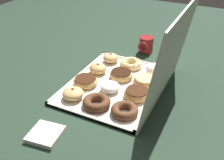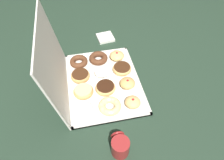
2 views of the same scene
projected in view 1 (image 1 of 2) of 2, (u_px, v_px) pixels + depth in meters
The scene contains 17 objects.
ground_plane at pixel (116, 86), 1.23m from camera, with size 3.00×3.00×0.00m, color #233828.
donut_box at pixel (116, 85), 1.22m from camera, with size 0.53×0.41×0.01m.
box_lid_open at pixel (171, 57), 1.03m from camera, with size 0.53×0.41×0.01m, color silver.
jelly_filled_donut_0 at pixel (111, 58), 1.40m from camera, with size 0.08×0.08×0.05m.
jelly_filled_donut_1 at pixel (98, 68), 1.30m from camera, with size 0.09×0.09×0.05m.
chocolate_frosted_donut_2 at pixel (86, 81), 1.21m from camera, with size 0.11×0.11×0.04m.
jelly_filled_donut_3 at pixel (73, 93), 1.12m from camera, with size 0.09×0.09×0.05m.
cruller_donut_4 at pixel (132, 64), 1.35m from camera, with size 0.12×0.12×0.04m.
chocolate_frosted_donut_5 at pixel (121, 75), 1.26m from camera, with size 0.11×0.11×0.04m.
powdered_filled_donut_6 at pixel (110, 87), 1.16m from camera, with size 0.09×0.09×0.04m.
chocolate_cake_ring_donut_7 at pixel (97, 102), 1.07m from camera, with size 0.12×0.12×0.04m.
powdered_filled_donut_8 at pixel (154, 69), 1.30m from camera, with size 0.08×0.08×0.05m.
glazed_ring_donut_9 at pixel (145, 81), 1.21m from camera, with size 0.11×0.11×0.04m.
chocolate_frosted_donut_10 at pixel (137, 94), 1.12m from camera, with size 0.11×0.11×0.04m.
chocolate_cake_ring_donut_11 at pixel (125, 110), 1.03m from camera, with size 0.11×0.11×0.03m.
coffee_mug at pixel (145, 44), 1.51m from camera, with size 0.10×0.08×0.09m.
napkin_stack at pixel (46, 134), 0.94m from camera, with size 0.11×0.11×0.02m, color white.
Camera 1 is at (0.93, 0.44, 0.67)m, focal length 41.96 mm.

